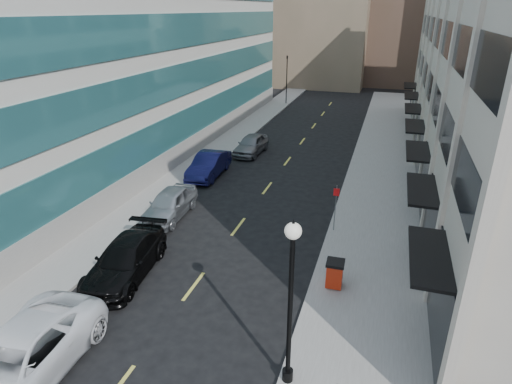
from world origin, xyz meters
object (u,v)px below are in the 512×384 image
Objects in this scene: car_silver_sedan at (170,204)px; car_grey_sedan at (251,144)px; car_white_van at (17,360)px; car_blue_sedan at (209,165)px; lamppost at (291,292)px; trash_bin at (335,273)px; traffic_signal at (287,59)px; sign_post at (336,202)px; urn_planter at (417,249)px; car_black_pickup at (126,259)px.

car_silver_sedan is 1.03× the size of car_grey_sedan.
car_white_van is 19.66m from car_blue_sedan.
car_white_van is 9.30m from lamppost.
lamppost reaches higher than trash_bin.
car_blue_sedan is (0.70, -27.00, -4.86)m from traffic_signal.
car_blue_sedan is 1.93× the size of sign_post.
urn_planter is at bearing 43.41° from trash_bin.
lamppost reaches higher than sign_post.
car_white_van is at bearing -87.17° from traffic_signal.
lamppost is (9.62, -10.00, 2.83)m from car_silver_sedan.
car_silver_sedan is 0.94× the size of car_blue_sedan.
car_black_pickup is 11.20m from sign_post.
car_white_van is at bearing -95.16° from car_black_pickup.
urn_planter is (4.30, -1.68, -1.19)m from sign_post.
car_silver_sedan is at bearing -178.76° from sign_post.
car_black_pickup is 6.15m from car_silver_sedan.
lamppost is 2.22× the size of sign_post.
urn_planter is (12.97, 5.33, -0.16)m from car_black_pickup.
traffic_signal reaches higher than car_black_pickup.
traffic_signal is at bearing 103.76° from sign_post.
car_grey_sedan is (-0.25, 25.60, -0.11)m from car_white_van.
lamppost is at bearing 13.83° from car_white_van.
car_white_van is 2.46× the size of sign_post.
car_white_van is 6.53m from car_black_pickup.
car_black_pickup is 14.03m from urn_planter.
traffic_signal is 1.05× the size of car_white_van.
urn_planter is at bearing -30.14° from car_blue_sedan.
car_black_pickup is at bearing -157.66° from urn_planter.
car_blue_sedan is 19.97m from lamppost.
car_silver_sedan is 5.77× the size of urn_planter.
traffic_signal is 1.22× the size of car_black_pickup.
urn_planter is (4.30, 9.26, -3.00)m from lamppost.
car_white_van reaches higher than car_blue_sedan.
lamppost reaches higher than car_white_van.
trash_bin is (9.41, 1.77, 0.00)m from car_black_pickup.
sign_post is (0.00, 10.94, -1.81)m from lamppost.
car_grey_sedan is at bearing -84.43° from traffic_signal.
traffic_signal reaches higher than car_grey_sedan.
car_silver_sedan is 14.16m from lamppost.
traffic_signal is at bearing 103.79° from lamppost.
trash_bin is 5.04m from urn_planter.
sign_post is 4.77m from urn_planter.
car_blue_sedan reaches higher than car_black_pickup.
urn_planter is at bearing 15.67° from car_black_pickup.
sign_post reaches higher than trash_bin.
lamppost is at bearing -48.50° from car_silver_sedan.
car_grey_sedan is 18.95m from urn_planter.
trash_bin is 5.39m from sign_post.
lamppost is at bearing -31.02° from car_black_pickup.
traffic_signal is at bearing 86.37° from car_black_pickup.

